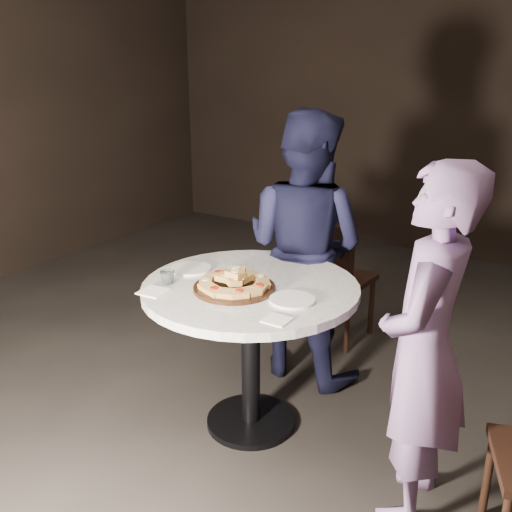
# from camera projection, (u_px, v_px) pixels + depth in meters

# --- Properties ---
(floor) EXTENTS (7.00, 7.00, 0.00)m
(floor) POSITION_uv_depth(u_px,v_px,m) (231.00, 432.00, 2.95)
(floor) COLOR black
(floor) RESTS_ON ground
(table) EXTENTS (1.35, 1.35, 0.79)m
(table) POSITION_uv_depth(u_px,v_px,m) (251.00, 312.00, 2.81)
(table) COLOR black
(table) RESTS_ON ground
(serving_board) EXTENTS (0.46, 0.46, 0.02)m
(serving_board) POSITION_uv_depth(u_px,v_px,m) (234.00, 288.00, 2.70)
(serving_board) COLOR black
(serving_board) RESTS_ON table
(focaccia_pile) EXTENTS (0.35, 0.35, 0.09)m
(focaccia_pile) POSITION_uv_depth(u_px,v_px,m) (234.00, 281.00, 2.69)
(focaccia_pile) COLOR #B98947
(focaccia_pile) RESTS_ON serving_board
(plate_left) EXTENTS (0.28, 0.28, 0.01)m
(plate_left) POSITION_uv_depth(u_px,v_px,m) (191.00, 269.00, 2.96)
(plate_left) COLOR white
(plate_left) RESTS_ON table
(plate_right) EXTENTS (0.24, 0.24, 0.01)m
(plate_right) POSITION_uv_depth(u_px,v_px,m) (292.00, 300.00, 2.57)
(plate_right) COLOR white
(plate_right) RESTS_ON table
(water_glass) EXTENTS (0.07, 0.07, 0.07)m
(water_glass) POSITION_uv_depth(u_px,v_px,m) (168.00, 277.00, 2.76)
(water_glass) COLOR silver
(water_glass) RESTS_ON table
(napkin_near) EXTENTS (0.13, 0.13, 0.01)m
(napkin_near) POSITION_uv_depth(u_px,v_px,m) (153.00, 291.00, 2.67)
(napkin_near) COLOR white
(napkin_near) RESTS_ON table
(napkin_far) EXTENTS (0.11, 0.11, 0.01)m
(napkin_far) POSITION_uv_depth(u_px,v_px,m) (277.00, 320.00, 2.38)
(napkin_far) COLOR white
(napkin_far) RESTS_ON table
(chair_far) EXTENTS (0.43, 0.45, 0.85)m
(chair_far) POSITION_uv_depth(u_px,v_px,m) (333.00, 273.00, 3.77)
(chair_far) COLOR black
(chair_far) RESTS_ON ground
(diner_navy) EXTENTS (0.81, 0.66, 1.59)m
(diner_navy) POSITION_uv_depth(u_px,v_px,m) (304.00, 247.00, 3.31)
(diner_navy) COLOR black
(diner_navy) RESTS_ON ground
(diner_teal) EXTENTS (0.40, 0.57, 1.50)m
(diner_teal) POSITION_uv_depth(u_px,v_px,m) (424.00, 350.00, 2.22)
(diner_teal) COLOR slate
(diner_teal) RESTS_ON ground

